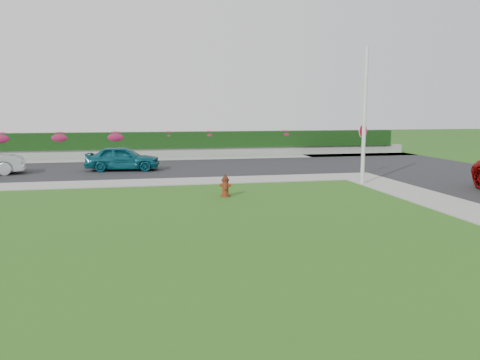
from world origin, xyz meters
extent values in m
plane|color=black|center=(0.00, 0.00, 0.00)|extent=(120.00, 120.00, 0.00)
cube|color=black|center=(-5.00, 14.00, 0.02)|extent=(26.00, 8.00, 0.04)
cube|color=gray|center=(-6.00, 9.00, 0.02)|extent=(24.00, 2.00, 0.04)
cube|color=gray|center=(7.00, 9.00, 0.02)|extent=(2.00, 2.00, 0.04)
cube|color=gray|center=(-1.00, 19.00, 0.02)|extent=(34.00, 2.00, 0.04)
cube|color=gray|center=(-1.00, 20.50, 0.30)|extent=(34.00, 0.40, 0.60)
cube|color=black|center=(-1.00, 20.60, 1.15)|extent=(32.00, 0.90, 1.10)
cylinder|color=#4E230C|center=(-0.13, 5.08, 0.04)|extent=(0.35, 0.35, 0.08)
cylinder|color=#4E230C|center=(-0.13, 5.08, 0.35)|extent=(0.24, 0.24, 0.53)
cylinder|color=black|center=(-0.13, 5.08, 0.61)|extent=(0.29, 0.29, 0.05)
sphere|color=black|center=(-0.13, 5.08, 0.64)|extent=(0.24, 0.24, 0.24)
cylinder|color=black|center=(-0.13, 5.08, 0.78)|extent=(0.07, 0.07, 0.07)
cylinder|color=#4E230C|center=(-0.27, 5.12, 0.43)|extent=(0.13, 0.14, 0.11)
cylinder|color=#4E230C|center=(0.02, 5.04, 0.43)|extent=(0.13, 0.14, 0.11)
cylinder|color=#4E230C|center=(-0.17, 4.93, 0.37)|extent=(0.18, 0.16, 0.15)
imported|color=#0C505F|center=(-4.13, 13.40, 0.68)|extent=(3.93, 1.94, 1.29)
cylinder|color=silver|center=(6.15, 6.76, 2.90)|extent=(0.16, 0.16, 5.80)
cylinder|color=slate|center=(7.32, 9.21, 1.11)|extent=(0.06, 0.06, 2.22)
cylinder|color=red|center=(7.32, 9.21, 2.17)|extent=(0.58, 0.34, 0.65)
cylinder|color=white|center=(7.32, 9.21, 2.17)|extent=(0.61, 0.35, 0.69)
ellipsoid|color=#A71C4E|center=(-11.89, 20.50, 1.39)|extent=(1.55, 1.00, 0.78)
ellipsoid|color=#A71C4E|center=(-8.36, 20.50, 1.41)|extent=(1.48, 0.95, 0.74)
ellipsoid|color=#A71C4E|center=(-4.85, 20.50, 1.40)|extent=(1.51, 0.97, 0.76)
ellipsoid|color=#A71C4E|center=(-1.38, 20.50, 1.48)|extent=(1.12, 0.72, 0.56)
ellipsoid|color=#A71C4E|center=(1.40, 20.50, 1.47)|extent=(1.15, 0.74, 0.57)
ellipsoid|color=#A71C4E|center=(6.89, 20.50, 1.47)|extent=(1.16, 0.75, 0.58)
camera|label=1|loc=(-3.02, -11.69, 3.15)|focal=35.00mm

